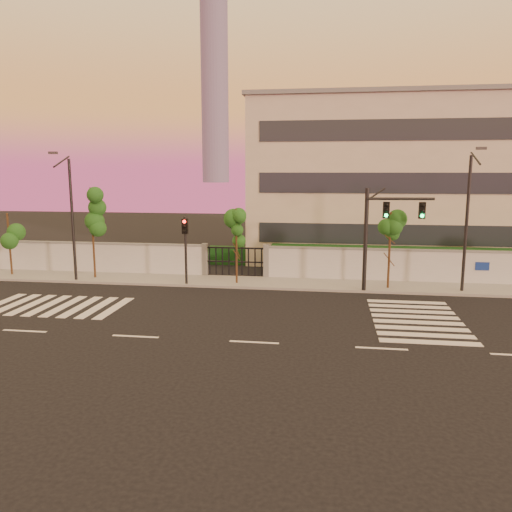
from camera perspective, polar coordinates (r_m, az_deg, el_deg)
The scene contains 15 objects.
ground at distance 20.35m, azimuth -0.21°, elevation -9.85°, with size 120.00×120.00×0.00m, color black.
sidewalk at distance 30.36m, azimuth 2.71°, elevation -3.13°, with size 60.00×3.00×0.15m, color gray.
perimeter_wall at distance 31.61m, azimuth 3.17°, elevation -0.77°, with size 60.00×0.36×2.20m.
hedge_row at distance 34.27m, azimuth 5.34°, elevation -0.41°, with size 41.00×4.25×1.80m.
institutional_building at distance 41.42m, azimuth 17.00°, elevation 8.38°, with size 24.40×12.40×12.25m.
distant_skyscraper at distance 311.49m, azimuth -4.76°, elevation 19.87°, with size 16.00×16.00×118.00m.
road_markings at distance 24.12m, azimuth -2.63°, elevation -6.68°, with size 57.00×7.62×0.02m.
street_tree_b at distance 35.89m, azimuth -26.40°, elevation 2.69°, with size 1.61×1.28×4.15m.
street_tree_c at distance 32.69m, azimuth -18.22°, elevation 4.75°, with size 1.57×1.25×5.80m.
street_tree_d at distance 29.63m, azimuth -2.21°, elevation 3.08°, with size 1.51×1.20×4.61m.
street_tree_e at distance 29.35m, azimuth 15.13°, elevation 2.54°, with size 1.62×1.29×4.51m.
traffic_signal_main at distance 28.39m, azimuth 13.96°, elevation 3.16°, with size 3.72×0.48×5.88m.
traffic_signal_secondary at distance 29.73m, azimuth -8.07°, elevation 1.55°, with size 0.32×0.33×4.17m.
streetlight_west at distance 32.26m, azimuth -20.41°, elevation 4.56°, with size 0.47×1.90×7.88m.
streetlight_east at distance 29.67m, azimuth 23.05°, elevation 4.13°, with size 0.48×1.93×8.00m.
Camera 1 is at (2.82, -18.97, 6.81)m, focal length 35.00 mm.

